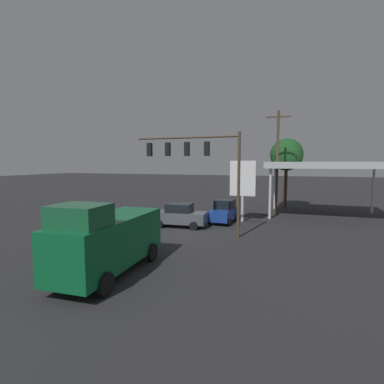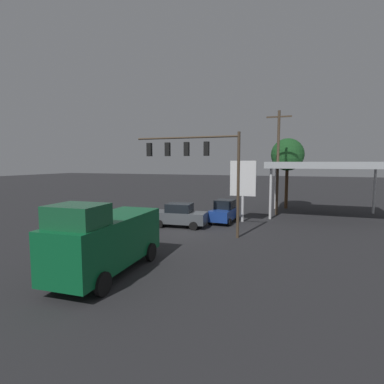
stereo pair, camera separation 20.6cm
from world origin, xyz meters
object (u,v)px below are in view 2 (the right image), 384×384
(traffic_signal_assembly, at_px, (196,158))
(utility_pole, at_px, (278,161))
(delivery_truck, at_px, (106,239))
(street_tree, at_px, (287,155))
(price_sign, at_px, (243,180))
(sedan_waiting, at_px, (179,215))
(hatchback_crossing, at_px, (224,212))

(traffic_signal_assembly, bearing_deg, utility_pole, -115.52)
(delivery_truck, xyz_separation_m, street_tree, (-7.09, -24.18, 4.40))
(price_sign, height_order, street_tree, street_tree)
(traffic_signal_assembly, relative_size, delivery_truck, 1.14)
(sedan_waiting, bearing_deg, utility_pole, -134.27)
(traffic_signal_assembly, xyz_separation_m, price_sign, (-2.37, -5.83, -1.90))
(traffic_signal_assembly, relative_size, hatchback_crossing, 2.01)
(price_sign, bearing_deg, traffic_signal_assembly, 67.86)
(utility_pole, distance_m, delivery_truck, 20.73)
(utility_pole, relative_size, delivery_truck, 1.49)
(sedan_waiting, relative_size, hatchback_crossing, 1.16)
(utility_pole, bearing_deg, street_tree, -98.48)
(traffic_signal_assembly, xyz_separation_m, utility_pole, (-4.98, -10.43, -0.14))
(hatchback_crossing, bearing_deg, traffic_signal_assembly, -7.20)
(price_sign, relative_size, hatchback_crossing, 1.39)
(traffic_signal_assembly, xyz_separation_m, hatchback_crossing, (-0.90, -4.97, -4.63))
(price_sign, bearing_deg, utility_pole, -119.55)
(utility_pole, bearing_deg, sedan_waiting, 50.12)
(delivery_truck, bearing_deg, traffic_signal_assembly, 168.75)
(sedan_waiting, bearing_deg, hatchback_crossing, -139.32)
(sedan_waiting, height_order, street_tree, street_tree)
(sedan_waiting, relative_size, street_tree, 0.57)
(traffic_signal_assembly, bearing_deg, sedan_waiting, -42.77)
(traffic_signal_assembly, xyz_separation_m, delivery_truck, (1.40, 8.94, -3.88))
(traffic_signal_assembly, distance_m, hatchback_crossing, 6.85)
(utility_pole, distance_m, sedan_waiting, 11.93)
(delivery_truck, height_order, hatchback_crossing, delivery_truck)
(delivery_truck, relative_size, hatchback_crossing, 1.77)
(delivery_truck, distance_m, hatchback_crossing, 14.12)
(delivery_truck, distance_m, street_tree, 25.58)
(price_sign, distance_m, delivery_truck, 15.37)
(utility_pole, xyz_separation_m, sedan_waiting, (7.09, 8.48, -4.49))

